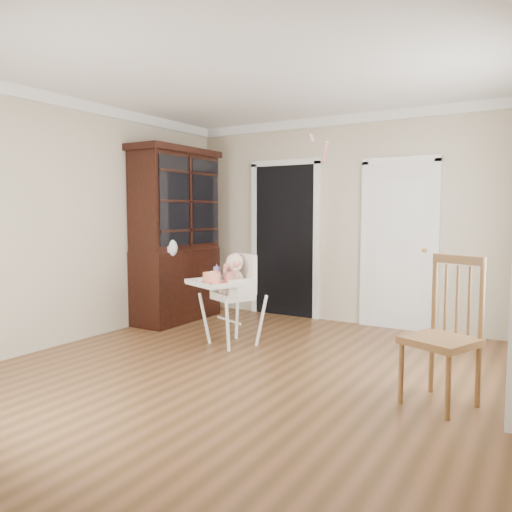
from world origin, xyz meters
The scene contains 14 objects.
floor centered at (0.00, 0.00, 0.00)m, with size 5.00×5.00×0.00m, color brown.
ceiling centered at (0.00, 0.00, 2.70)m, with size 5.00×5.00×0.00m, color white.
wall_back centered at (0.00, 2.50, 1.35)m, with size 4.50×4.50×0.00m, color #C4B599.
wall_left centered at (-2.25, 0.00, 1.35)m, with size 5.00×5.00×0.00m, color #C4B599.
crown_molding centered at (0.00, 0.00, 2.64)m, with size 4.50×5.00×0.12m, color white, non-canonical shape.
doorway centered at (-0.90, 2.48, 1.11)m, with size 1.06×0.05×2.22m.
closet_door centered at (0.70, 2.48, 1.02)m, with size 0.96×0.09×2.13m.
high_chair centered at (-0.64, 0.78, 0.63)m, with size 0.81×0.88×1.02m.
baby centered at (-0.63, 0.80, 0.78)m, with size 0.28×0.29×0.45m.
cake centered at (-0.74, 0.54, 0.76)m, with size 0.25×0.25×0.11m.
sippy_cup centered at (-0.85, 0.77, 0.78)m, with size 0.08×0.08×0.18m.
china_cabinet centered at (-1.99, 1.44, 1.15)m, with size 0.61×1.36×2.30m.
dining_chair centered at (1.67, 0.18, 0.53)m, with size 0.60×0.60×1.13m.
streamer centered at (0.03, 1.35, 2.27)m, with size 0.03×0.50×0.02m, color pink, non-canonical shape.
Camera 1 is at (2.37, -3.70, 1.46)m, focal length 35.00 mm.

